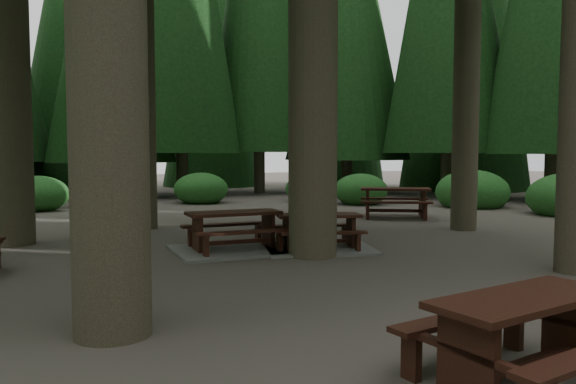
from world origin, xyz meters
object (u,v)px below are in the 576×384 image
object	(u,v)px
picnic_table_d	(395,198)
picnic_table_e	(524,326)
picnic_table_c	(234,238)
picnic_table_a	(319,238)

from	to	relation	value
picnic_table_d	picnic_table_e	xyz separation A→B (m)	(-5.28, -10.19, -0.08)
picnic_table_c	picnic_table_d	world-z (taller)	picnic_table_d
picnic_table_c	picnic_table_e	xyz separation A→B (m)	(0.44, -6.61, 0.23)
picnic_table_c	picnic_table_d	xyz separation A→B (m)	(5.72, 3.58, 0.31)
picnic_table_e	picnic_table_c	bearing A→B (deg)	82.51
picnic_table_a	picnic_table_d	world-z (taller)	picnic_table_d
picnic_table_d	picnic_table_a	bearing A→B (deg)	-107.37
picnic_table_a	picnic_table_c	size ratio (longest dim) A/B	1.04
picnic_table_c	picnic_table_d	size ratio (longest dim) A/B	0.92
picnic_table_d	picnic_table_e	bearing A→B (deg)	-88.40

